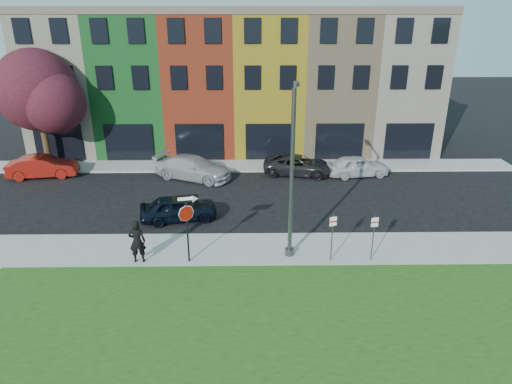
{
  "coord_description": "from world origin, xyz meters",
  "views": [
    {
      "loc": [
        -1.38,
        -15.45,
        10.33
      ],
      "look_at": [
        -1.12,
        4.0,
        2.5
      ],
      "focal_mm": 32.0,
      "sensor_mm": 36.0,
      "label": 1
    }
  ],
  "objects_px": {
    "man": "(137,241)",
    "sedan_near": "(179,208)",
    "street_lamp": "(292,175)",
    "stop_sign": "(186,215)"
  },
  "relations": [
    {
      "from": "stop_sign",
      "to": "sedan_near",
      "type": "relative_size",
      "value": 0.74
    },
    {
      "from": "man",
      "to": "sedan_near",
      "type": "bearing_deg",
      "value": -109.58
    },
    {
      "from": "sedan_near",
      "to": "stop_sign",
      "type": "bearing_deg",
      "value": -178.09
    },
    {
      "from": "stop_sign",
      "to": "sedan_near",
      "type": "xyz_separation_m",
      "value": [
        -1.07,
        4.44,
        -1.67
      ]
    },
    {
      "from": "stop_sign",
      "to": "street_lamp",
      "type": "bearing_deg",
      "value": -3.38
    },
    {
      "from": "street_lamp",
      "to": "man",
      "type": "bearing_deg",
      "value": -166.13
    },
    {
      "from": "stop_sign",
      "to": "street_lamp",
      "type": "distance_m",
      "value": 4.74
    },
    {
      "from": "man",
      "to": "sedan_near",
      "type": "height_order",
      "value": "man"
    },
    {
      "from": "man",
      "to": "street_lamp",
      "type": "height_order",
      "value": "street_lamp"
    },
    {
      "from": "man",
      "to": "sedan_near",
      "type": "xyz_separation_m",
      "value": [
        1.11,
        4.42,
        -0.41
      ]
    }
  ]
}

